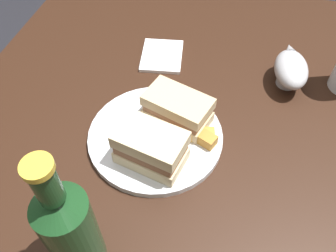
{
  "coord_description": "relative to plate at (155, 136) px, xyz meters",
  "views": [
    {
      "loc": [
        0.4,
        0.08,
        1.26
      ],
      "look_at": [
        0.01,
        -0.02,
        0.76
      ],
      "focal_mm": 37.8,
      "sensor_mm": 36.0,
      "label": 1
    }
  ],
  "objects": [
    {
      "name": "potato_wedge_back",
      "position": [
        -0.01,
        0.09,
        0.02
      ],
      "size": [
        0.04,
        0.06,
        0.02
      ],
      "primitive_type": "cube",
      "rotation": [
        0.0,
        0.0,
        4.3
      ],
      "color": "#B77F33",
      "rests_on": "plate"
    },
    {
      "name": "sandwich_half_left",
      "position": [
        0.05,
        0.01,
        0.04
      ],
      "size": [
        0.09,
        0.13,
        0.07
      ],
      "color": "beige",
      "rests_on": "plate"
    },
    {
      "name": "cider_bottle",
      "position": [
        0.23,
        -0.05,
        0.09
      ],
      "size": [
        0.07,
        0.07,
        0.24
      ],
      "color": "#19421E",
      "rests_on": "dining_table"
    },
    {
      "name": "napkin",
      "position": [
        -0.23,
        -0.05,
        -0.0
      ],
      "size": [
        0.12,
        0.11,
        0.01
      ],
      "primitive_type": "cube",
      "rotation": [
        0.0,
        0.0,
        0.16
      ],
      "color": "white",
      "rests_on": "dining_table"
    },
    {
      "name": "plate",
      "position": [
        0.0,
        0.0,
        0.0
      ],
      "size": [
        0.25,
        0.25,
        0.01
      ],
      "primitive_type": "cylinder",
      "color": "white",
      "rests_on": "dining_table"
    },
    {
      "name": "potato_wedge_middle",
      "position": [
        -0.01,
        0.03,
        0.01
      ],
      "size": [
        0.05,
        0.03,
        0.02
      ],
      "primitive_type": "cube",
      "rotation": [
        0.0,
        0.0,
        0.16
      ],
      "color": "#AD702D",
      "rests_on": "plate"
    },
    {
      "name": "potato_wedge_front",
      "position": [
        -0.05,
        0.06,
        0.01
      ],
      "size": [
        0.05,
        0.03,
        0.02
      ],
      "primitive_type": "cube",
      "rotation": [
        0.0,
        0.0,
        0.29
      ],
      "color": "#AD702D",
      "rests_on": "plate"
    },
    {
      "name": "dining_table",
      "position": [
        -0.02,
        0.04,
        -0.37
      ],
      "size": [
        1.09,
        0.91,
        0.73
      ],
      "primitive_type": "cube",
      "color": "black",
      "rests_on": "ground"
    },
    {
      "name": "potato_wedge_left_edge",
      "position": [
        -0.01,
        0.08,
        0.02
      ],
      "size": [
        0.03,
        0.05,
        0.02
      ],
      "primitive_type": "cube",
      "rotation": [
        0.0,
        0.0,
        1.81
      ],
      "color": "gold",
      "rests_on": "plate"
    },
    {
      "name": "sandwich_half_right",
      "position": [
        -0.05,
        0.03,
        0.04
      ],
      "size": [
        0.1,
        0.13,
        0.06
      ],
      "color": "#CCB284",
      "rests_on": "plate"
    },
    {
      "name": "gravy_boat",
      "position": [
        -0.21,
        0.23,
        0.03
      ],
      "size": [
        0.13,
        0.08,
        0.06
      ],
      "color": "#B7B7BC",
      "rests_on": "dining_table"
    }
  ]
}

